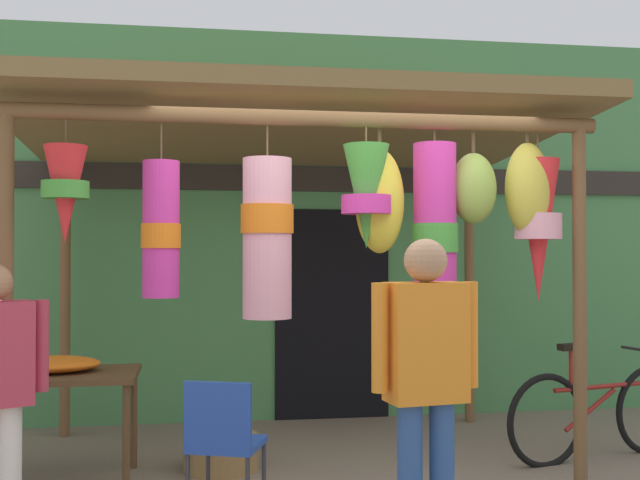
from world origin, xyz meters
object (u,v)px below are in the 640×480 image
folding_chair (223,437)px  wicker_basket_by_table (221,452)px  customer_foreground (426,370)px  display_table (51,385)px  parked_bicycle (600,413)px  flower_heap_on_table (53,364)px

folding_chair → wicker_basket_by_table: folding_chair is taller
customer_foreground → display_table: bearing=141.8°
display_table → parked_bicycle: bearing=0.3°
folding_chair → customer_foreground: (1.01, -0.74, 0.48)m
folding_chair → wicker_basket_by_table: 1.17m
parked_bicycle → wicker_basket_by_table: bearing=177.4°
wicker_basket_by_table → customer_foreground: (0.99, -1.85, 0.85)m
display_table → wicker_basket_by_table: (1.17, 0.16, -0.54)m
display_table → wicker_basket_by_table: 1.30m
wicker_basket_by_table → customer_foreground: size_ratio=0.33×
parked_bicycle → customer_foreground: bearing=-138.0°
display_table → flower_heap_on_table: flower_heap_on_table is taller
display_table → customer_foreground: (2.16, -1.69, 0.31)m
wicker_basket_by_table → parked_bicycle: parked_bicycle is taller
display_table → flower_heap_on_table: (0.01, 0.03, 0.14)m
display_table → folding_chair: 1.50m
flower_heap_on_table → folding_chair: bearing=-40.7°
display_table → wicker_basket_by_table: size_ratio=2.15×
display_table → folding_chair: bearing=-39.7°
customer_foreground → wicker_basket_by_table: bearing=118.1°
flower_heap_on_table → folding_chair: 1.53m
display_table → customer_foreground: customer_foreground is taller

